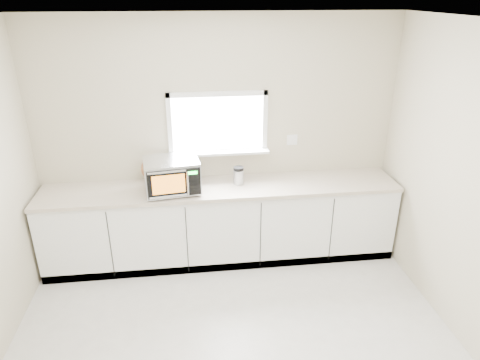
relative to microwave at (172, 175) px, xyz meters
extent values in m
cube|color=#C2B89A|center=(0.52, 0.38, 0.24)|extent=(4.00, 0.02, 2.70)
cube|color=white|center=(0.52, 0.36, 0.44)|extent=(1.00, 0.02, 0.60)
cube|color=white|center=(0.52, 0.30, 0.12)|extent=(1.12, 0.16, 0.03)
cube|color=white|center=(0.52, 0.35, 0.77)|extent=(1.10, 0.04, 0.05)
cube|color=white|center=(0.52, 0.35, 0.12)|extent=(1.10, 0.04, 0.05)
cube|color=white|center=(0.00, 0.35, 0.44)|extent=(0.05, 0.04, 0.70)
cube|color=white|center=(1.05, 0.35, 0.44)|extent=(0.05, 0.04, 0.70)
cube|color=white|center=(1.37, 0.37, 0.21)|extent=(0.12, 0.01, 0.12)
cube|color=white|center=(0.52, 0.08, -0.67)|extent=(3.92, 0.60, 0.88)
cube|color=#C0B09E|center=(0.52, 0.07, -0.21)|extent=(3.92, 0.64, 0.04)
cylinder|color=black|center=(-0.21, -0.19, -0.18)|extent=(0.03, 0.03, 0.02)
cylinder|color=black|center=(-0.26, 0.14, -0.18)|extent=(0.03, 0.03, 0.02)
cylinder|color=black|center=(0.25, -0.13, -0.18)|extent=(0.03, 0.03, 0.02)
cylinder|color=black|center=(0.21, 0.20, -0.18)|extent=(0.03, 0.03, 0.02)
cube|color=#ADAFB5|center=(0.00, 0.01, 0.00)|extent=(0.61, 0.50, 0.34)
cube|color=black|center=(0.03, -0.21, 0.00)|extent=(0.53, 0.08, 0.30)
cube|color=orange|center=(-0.03, -0.22, 0.00)|extent=(0.33, 0.05, 0.20)
cylinder|color=silver|center=(0.16, -0.22, 0.00)|extent=(0.02, 0.02, 0.26)
cube|color=black|center=(0.22, -0.19, 0.00)|extent=(0.13, 0.02, 0.29)
cube|color=#19FF33|center=(0.22, -0.20, 0.10)|extent=(0.09, 0.02, 0.03)
cube|color=silver|center=(0.00, 0.01, 0.17)|extent=(0.61, 0.50, 0.01)
cube|color=#473119|center=(0.07, -0.01, -0.05)|extent=(0.12, 0.23, 0.27)
cube|color=black|center=(0.04, -0.06, 0.06)|extent=(0.02, 0.05, 0.10)
cube|color=black|center=(0.07, -0.06, 0.07)|extent=(0.02, 0.05, 0.10)
cube|color=black|center=(0.10, -0.06, 0.05)|extent=(0.02, 0.05, 0.10)
cube|color=black|center=(0.06, -0.06, 0.09)|extent=(0.02, 0.05, 0.10)
cube|color=black|center=(0.09, -0.06, 0.09)|extent=(0.02, 0.05, 0.10)
cylinder|color=#A86441|center=(-0.21, 0.32, -0.05)|extent=(0.29, 0.07, 0.29)
cylinder|color=#ADAFB5|center=(0.72, 0.11, -0.11)|extent=(0.14, 0.14, 0.16)
cylinder|color=black|center=(0.72, 0.11, -0.01)|extent=(0.13, 0.13, 0.04)
camera|label=1|loc=(0.20, -4.18, 1.78)|focal=32.00mm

